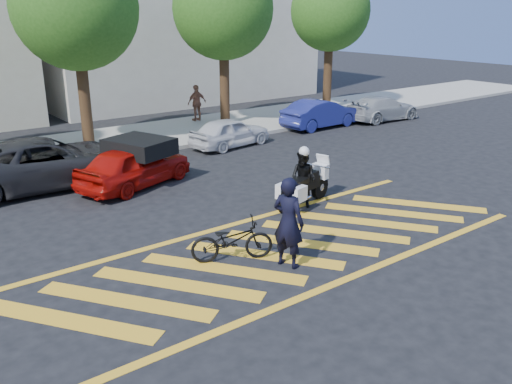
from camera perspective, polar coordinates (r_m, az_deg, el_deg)
ground at (r=12.48m, az=3.03°, el=-5.95°), size 90.00×90.00×0.00m
sidewalk at (r=22.49m, az=-17.14°, el=4.72°), size 60.00×5.00×0.15m
crosswalk at (r=12.46m, az=2.89°, el=-5.98°), size 12.33×4.00×0.01m
building_right at (r=33.84m, az=-8.78°, el=19.04°), size 16.00×8.00×11.00m
tree_center at (r=22.00m, az=-18.17°, el=17.58°), size 4.60×4.60×7.56m
tree_right at (r=24.98m, az=-3.30°, el=18.35°), size 4.40×4.40×7.41m
tree_far_right at (r=29.12m, az=7.91°, el=18.06°), size 4.00×4.00×7.10m
officer_bike at (r=11.31m, az=3.43°, el=-3.21°), size 0.67×0.83×1.97m
bicycle at (r=11.73m, az=-2.55°, el=-5.10°), size 1.88×1.32×0.94m
police_motorcycle at (r=14.93m, az=5.05°, el=0.51°), size 2.28×1.03×1.02m
officer_moto at (r=14.85m, az=5.00°, el=1.36°), size 0.77×0.89×1.58m
red_convertible at (r=16.96m, az=-12.67°, el=2.73°), size 4.18×2.79×1.32m
parked_mid_left at (r=17.69m, az=-21.18°, el=2.89°), size 5.61×2.87×1.52m
parked_mid_right at (r=21.50m, az=-2.75°, el=6.31°), size 3.58×1.81×1.17m
parked_right at (r=25.23m, az=6.84°, el=8.20°), size 3.96×1.46×1.29m
parked_far_right at (r=27.45m, az=13.17°, el=8.57°), size 4.13×1.85×1.18m
pedestrian_right at (r=26.00m, az=-6.24°, el=9.31°), size 1.00×0.44×1.69m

